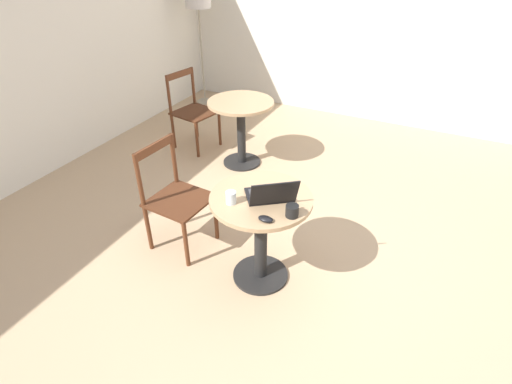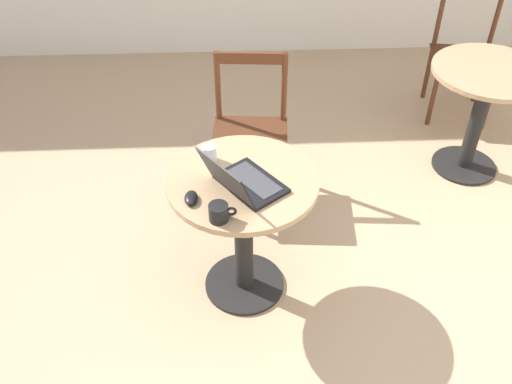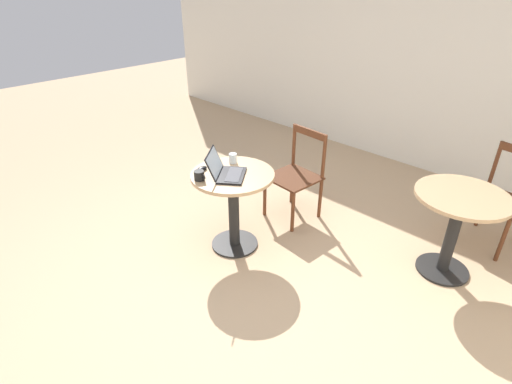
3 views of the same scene
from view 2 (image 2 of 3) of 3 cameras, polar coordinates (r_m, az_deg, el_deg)
The scene contains 9 objects.
ground_plane at distance 2.96m, azimuth 5.09°, elevation -14.68°, with size 16.00×16.00×0.00m, color tan.
cafe_table_near at distance 2.80m, azimuth -1.29°, elevation -2.06°, with size 0.72×0.72×0.75m.
cafe_table_mid at distance 3.93m, azimuth 21.77°, elevation 8.61°, with size 0.72×0.72×0.75m.
chair_near_back at distance 3.48m, azimuth -0.60°, elevation 5.95°, with size 0.49×0.49×0.91m.
chair_mid_back at distance 4.61m, azimuth 20.03°, elevation 12.66°, with size 0.53×0.53×0.91m.
laptop at distance 2.57m, azimuth -1.31°, elevation 1.08°, with size 0.42×0.43×0.21m.
mouse at distance 2.54m, azimuth -6.51°, elevation -0.60°, with size 0.06×0.10×0.03m.
mug at distance 2.43m, azimuth -3.71°, elevation -2.06°, with size 0.12×0.09×0.08m.
drinking_glass at distance 2.75m, azimuth -4.68°, elevation 3.87°, with size 0.07×0.07×0.09m.
Camera 2 is at (-0.33, -1.68, 2.42)m, focal length 40.00 mm.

